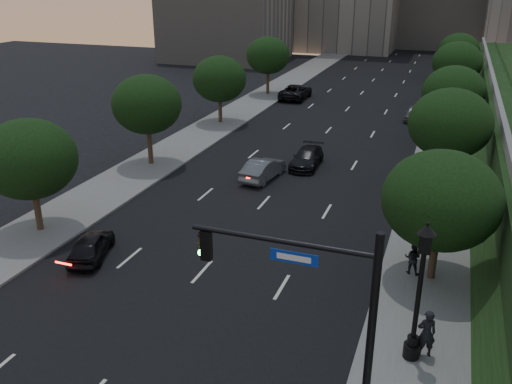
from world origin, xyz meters
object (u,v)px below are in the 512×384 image
at_px(street_lamp, 418,299).
at_px(pedestrian_b, 413,258).
at_px(pedestrian_a, 426,333).
at_px(traffic_signal_mast, 332,331).
at_px(sedan_far_right, 415,113).
at_px(pedestrian_c, 439,224).
at_px(sedan_near_right, 307,158).
at_px(sedan_mid_left, 263,169).
at_px(sedan_near_left, 91,246).
at_px(sedan_far_left, 296,92).

height_order(street_lamp, pedestrian_b, street_lamp).
relative_size(street_lamp, pedestrian_a, 2.93).
distance_m(traffic_signal_mast, sedan_far_right, 41.10).
bearing_deg(pedestrian_a, pedestrian_b, -100.16).
height_order(street_lamp, pedestrian_c, street_lamp).
relative_size(sedan_near_right, sedan_far_right, 1.12).
bearing_deg(sedan_mid_left, street_lamp, 132.05).
xyz_separation_m(sedan_near_left, sedan_mid_left, (4.36, 13.59, 0.08)).
xyz_separation_m(sedan_far_left, pedestrian_a, (16.99, -41.93, 0.29)).
xyz_separation_m(street_lamp, sedan_near_left, (-15.77, 2.62, -1.98)).
xyz_separation_m(pedestrian_a, pedestrian_c, (0.03, 10.18, -0.15)).
relative_size(sedan_near_right, pedestrian_a, 2.40).
bearing_deg(pedestrian_c, traffic_signal_mast, 78.97).
distance_m(sedan_near_left, sedan_mid_left, 14.27).
distance_m(traffic_signal_mast, street_lamp, 4.89).
bearing_deg(pedestrian_b, street_lamp, 102.41).
bearing_deg(pedestrian_c, sedan_near_right, -44.71).
relative_size(sedan_far_left, sedan_far_right, 1.44).
xyz_separation_m(sedan_far_right, pedestrian_c, (3.41, -26.29, 0.26)).
bearing_deg(sedan_far_right, street_lamp, -82.51).
distance_m(sedan_near_right, pedestrian_b, 16.11).
bearing_deg(sedan_far_left, street_lamp, 111.44).
distance_m(sedan_far_left, sedan_far_right, 14.66).
xyz_separation_m(sedan_near_left, pedestrian_a, (16.20, -2.35, 0.45)).
bearing_deg(sedan_near_left, pedestrian_b, 175.46).
height_order(sedan_near_left, pedestrian_b, pedestrian_b).
xyz_separation_m(sedan_far_left, sedan_far_right, (13.61, -5.46, -0.12)).
height_order(traffic_signal_mast, pedestrian_b, traffic_signal_mast).
bearing_deg(pedestrian_a, sedan_far_right, -104.14).
xyz_separation_m(street_lamp, sedan_far_left, (-16.55, 42.19, -1.81)).
bearing_deg(sedan_far_left, pedestrian_c, 118.21).
xyz_separation_m(street_lamp, sedan_mid_left, (-11.41, 16.20, -1.90)).
height_order(sedan_far_left, pedestrian_a, pedestrian_a).
distance_m(sedan_near_right, pedestrian_c, 13.46).
bearing_deg(pedestrian_a, traffic_signal_mast, 40.59).
relative_size(sedan_far_left, sedan_near_right, 1.29).
height_order(traffic_signal_mast, sedan_far_right, traffic_signal_mast).
height_order(street_lamp, sedan_near_right, street_lamp).
height_order(sedan_near_right, pedestrian_c, pedestrian_c).
bearing_deg(street_lamp, sedan_near_right, 115.06).
relative_size(sedan_mid_left, pedestrian_c, 2.74).
xyz_separation_m(street_lamp, pedestrian_c, (0.47, 10.44, -1.67)).
relative_size(traffic_signal_mast, sedan_far_right, 1.70).
bearing_deg(street_lamp, sedan_far_right, 94.58).
bearing_deg(street_lamp, pedestrian_a, 31.44).
bearing_deg(sedan_far_right, sedan_far_left, 161.05).
distance_m(traffic_signal_mast, pedestrian_a, 5.81).
bearing_deg(sedan_far_left, pedestrian_b, 114.02).
height_order(traffic_signal_mast, sedan_mid_left, traffic_signal_mast).
bearing_deg(sedan_near_left, traffic_signal_mast, 135.36).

